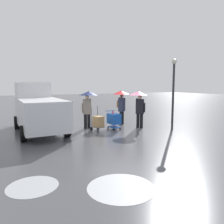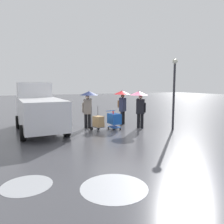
{
  "view_description": "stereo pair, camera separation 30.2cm",
  "coord_description": "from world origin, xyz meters",
  "px_view_note": "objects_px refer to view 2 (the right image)",
  "views": [
    {
      "loc": [
        5.6,
        10.52,
        2.49
      ],
      "look_at": [
        0.33,
        0.26,
        1.05
      ],
      "focal_mm": 35.48,
      "sensor_mm": 36.0,
      "label": 1
    },
    {
      "loc": [
        5.33,
        10.66,
        2.49
      ],
      "look_at": [
        0.33,
        0.26,
        1.05
      ],
      "focal_mm": 35.48,
      "sensor_mm": 36.0,
      "label": 2
    }
  ],
  "objects_px": {
    "pedestrian_pink_side": "(140,101)",
    "pedestrian_white_side": "(88,101)",
    "shopping_cart_vendor": "(114,119)",
    "pedestrian_black_side": "(122,99)",
    "cargo_van_parked_right": "(39,109)",
    "hand_dolly_boxes": "(98,122)",
    "street_lamp": "(174,87)"
  },
  "relations": [
    {
      "from": "pedestrian_pink_side",
      "to": "pedestrian_white_side",
      "type": "distance_m",
      "value": 2.91
    },
    {
      "from": "shopping_cart_vendor",
      "to": "pedestrian_black_side",
      "type": "bearing_deg",
      "value": -133.58
    },
    {
      "from": "cargo_van_parked_right",
      "to": "pedestrian_black_side",
      "type": "distance_m",
      "value": 4.97
    },
    {
      "from": "hand_dolly_boxes",
      "to": "pedestrian_white_side",
      "type": "height_order",
      "value": "pedestrian_white_side"
    },
    {
      "from": "shopping_cart_vendor",
      "to": "hand_dolly_boxes",
      "type": "relative_size",
      "value": 0.79
    },
    {
      "from": "pedestrian_black_side",
      "to": "pedestrian_white_side",
      "type": "distance_m",
      "value": 2.31
    },
    {
      "from": "pedestrian_black_side",
      "to": "pedestrian_white_side",
      "type": "bearing_deg",
      "value": 6.05
    },
    {
      "from": "street_lamp",
      "to": "cargo_van_parked_right",
      "type": "bearing_deg",
      "value": -22.93
    },
    {
      "from": "hand_dolly_boxes",
      "to": "pedestrian_black_side",
      "type": "distance_m",
      "value": 2.61
    },
    {
      "from": "shopping_cart_vendor",
      "to": "street_lamp",
      "type": "xyz_separation_m",
      "value": [
        -2.87,
        1.5,
        1.8
      ]
    },
    {
      "from": "pedestrian_pink_side",
      "to": "pedestrian_white_side",
      "type": "height_order",
      "value": "same"
    },
    {
      "from": "pedestrian_pink_side",
      "to": "shopping_cart_vendor",
      "type": "bearing_deg",
      "value": -10.21
    },
    {
      "from": "cargo_van_parked_right",
      "to": "shopping_cart_vendor",
      "type": "xyz_separation_m",
      "value": [
        -3.82,
        1.33,
        -0.61
      ]
    },
    {
      "from": "cargo_van_parked_right",
      "to": "pedestrian_black_side",
      "type": "xyz_separation_m",
      "value": [
        -4.95,
        0.14,
        0.39
      ]
    },
    {
      "from": "shopping_cart_vendor",
      "to": "pedestrian_white_side",
      "type": "bearing_deg",
      "value": -39.24
    },
    {
      "from": "hand_dolly_boxes",
      "to": "street_lamp",
      "type": "height_order",
      "value": "street_lamp"
    },
    {
      "from": "pedestrian_black_side",
      "to": "shopping_cart_vendor",
      "type": "bearing_deg",
      "value": 46.42
    },
    {
      "from": "shopping_cart_vendor",
      "to": "hand_dolly_boxes",
      "type": "distance_m",
      "value": 0.94
    },
    {
      "from": "hand_dolly_boxes",
      "to": "pedestrian_pink_side",
      "type": "height_order",
      "value": "pedestrian_pink_side"
    },
    {
      "from": "cargo_van_parked_right",
      "to": "street_lamp",
      "type": "distance_m",
      "value": 7.36
    },
    {
      "from": "pedestrian_white_side",
      "to": "pedestrian_pink_side",
      "type": "bearing_deg",
      "value": 155.26
    },
    {
      "from": "cargo_van_parked_right",
      "to": "pedestrian_pink_side",
      "type": "bearing_deg",
      "value": 163.18
    },
    {
      "from": "pedestrian_black_side",
      "to": "hand_dolly_boxes",
      "type": "bearing_deg",
      "value": 28.78
    },
    {
      "from": "cargo_van_parked_right",
      "to": "pedestrian_white_side",
      "type": "distance_m",
      "value": 2.71
    },
    {
      "from": "hand_dolly_boxes",
      "to": "pedestrian_pink_side",
      "type": "distance_m",
      "value": 2.67
    },
    {
      "from": "shopping_cart_vendor",
      "to": "pedestrian_pink_side",
      "type": "relative_size",
      "value": 0.49
    },
    {
      "from": "shopping_cart_vendor",
      "to": "street_lamp",
      "type": "bearing_deg",
      "value": 152.5
    },
    {
      "from": "cargo_van_parked_right",
      "to": "pedestrian_pink_side",
      "type": "relative_size",
      "value": 2.49
    },
    {
      "from": "shopping_cart_vendor",
      "to": "pedestrian_white_side",
      "type": "relative_size",
      "value": 0.49
    },
    {
      "from": "hand_dolly_boxes",
      "to": "pedestrian_white_side",
      "type": "bearing_deg",
      "value": -75.78
    },
    {
      "from": "pedestrian_pink_side",
      "to": "pedestrian_white_side",
      "type": "bearing_deg",
      "value": -24.74
    },
    {
      "from": "pedestrian_white_side",
      "to": "street_lamp",
      "type": "relative_size",
      "value": 0.56
    }
  ]
}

